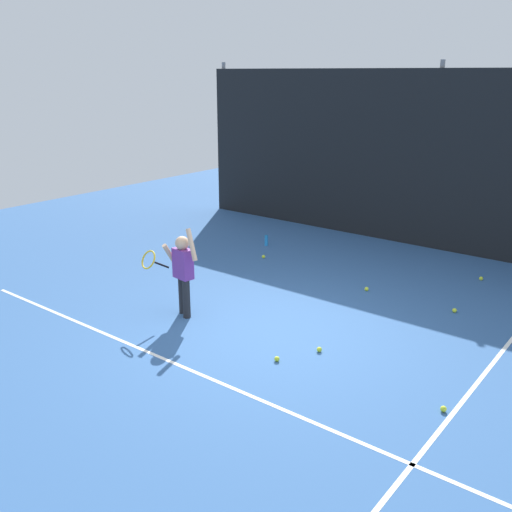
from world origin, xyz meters
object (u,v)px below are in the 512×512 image
Objects in this scene: tennis_player at (182,268)px; tennis_ball_4 at (481,278)px; tennis_ball_3 at (264,257)px; water_bottle at (266,240)px; tennis_ball_0 at (319,349)px; tennis_ball_6 at (455,310)px; tennis_ball_1 at (443,409)px; tennis_ball_2 at (277,359)px; tennis_ball_5 at (367,289)px.

tennis_player is 5.20m from tennis_ball_4.
tennis_ball_4 is at bearing 19.94° from tennis_ball_3.
water_bottle is 3.33× the size of tennis_ball_0.
tennis_ball_0 and tennis_ball_6 have the same top height.
tennis_player is at bearing -76.25° from tennis_ball_3.
tennis_ball_4 is 1.00× the size of tennis_ball_6.
tennis_ball_6 is at bearing 47.94° from tennis_player.
water_bottle is at bearing 144.30° from tennis_ball_1.
tennis_ball_6 is (-0.83, 2.66, 0.00)m from tennis_ball_1.
tennis_ball_1 and tennis_ball_2 have the same top height.
tennis_ball_0 and tennis_ball_2 have the same top height.
tennis_ball_3 is at bearing 147.44° from tennis_ball_1.
tennis_ball_5 is at bearing -20.02° from water_bottle.
tennis_ball_6 is (0.13, -1.65, 0.00)m from tennis_ball_4.
tennis_ball_5 is (-2.28, 2.64, 0.00)m from tennis_ball_1.
tennis_ball_3 is (-4.65, 2.97, 0.00)m from tennis_ball_1.
tennis_player is at bearing -125.40° from tennis_ball_4.
tennis_ball_5 is at bearing -7.77° from tennis_ball_3.
water_bottle is 3.33× the size of tennis_ball_1.
tennis_ball_0 is 1.00× the size of tennis_ball_5.
water_bottle is at bearing 159.98° from tennis_ball_5.
tennis_ball_3 is at bearing 129.63° from tennis_ball_2.
tennis_ball_0 is at bearing -42.14° from tennis_ball_3.
tennis_ball_2 is (-0.28, -0.54, 0.00)m from tennis_ball_0.
tennis_ball_1 and tennis_ball_6 have the same top height.
tennis_ball_6 is (3.11, 2.55, -0.69)m from tennis_player.
tennis_player reaches higher than tennis_ball_4.
tennis_ball_0 is at bearing 62.63° from tennis_ball_2.
tennis_ball_3 is at bearing -160.06° from tennis_ball_4.
tennis_ball_1 and tennis_ball_4 have the same top height.
water_bottle is (-1.17, 3.57, -0.62)m from tennis_player.
tennis_ball_2 is at bearing -51.42° from water_bottle.
tennis_ball_3 is at bearing 175.36° from tennis_ball_6.
tennis_ball_2 is 1.00× the size of tennis_ball_5.
tennis_ball_0 is 4.03m from tennis_ball_4.
tennis_ball_0 is 1.00× the size of tennis_ball_3.
tennis_ball_2 is at bearing -0.21° from tennis_player.
tennis_ball_0 is 2.49m from tennis_ball_6.
tennis_ball_6 is at bearing -4.64° from tennis_ball_3.
tennis_ball_0 and tennis_ball_1 have the same top height.
tennis_ball_1 and tennis_ball_5 have the same top height.
tennis_ball_5 is (-0.53, 2.30, 0.00)m from tennis_ball_0.
tennis_ball_0 and tennis_ball_5 have the same top height.
tennis_ball_3 is 1.00× the size of tennis_ball_4.
water_bottle is 3.33× the size of tennis_ball_4.
tennis_ball_5 is (-0.25, 2.83, 0.00)m from tennis_ball_2.
tennis_player is at bearing -71.85° from water_bottle.
tennis_player is 20.46× the size of tennis_ball_3.
tennis_ball_2 is at bearing -117.37° from tennis_ball_0.
tennis_ball_1 and tennis_ball_3 have the same top height.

